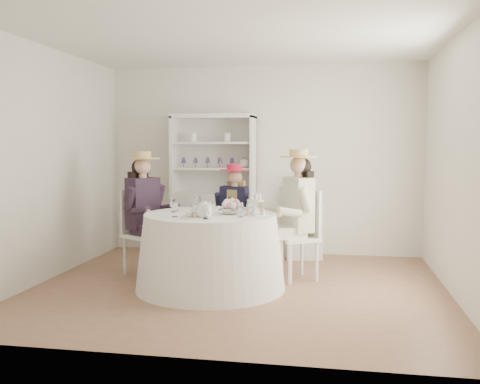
# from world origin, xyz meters

# --- Properties ---
(ground) EXTENTS (4.50, 4.50, 0.00)m
(ground) POSITION_xyz_m (0.00, 0.00, 0.00)
(ground) COLOR brown
(ground) RESTS_ON ground
(ceiling) EXTENTS (4.50, 4.50, 0.00)m
(ceiling) POSITION_xyz_m (0.00, 0.00, 2.70)
(ceiling) COLOR white
(ceiling) RESTS_ON wall_back
(wall_back) EXTENTS (4.50, 0.00, 4.50)m
(wall_back) POSITION_xyz_m (0.00, 2.00, 1.35)
(wall_back) COLOR white
(wall_back) RESTS_ON ground
(wall_front) EXTENTS (4.50, 0.00, 4.50)m
(wall_front) POSITION_xyz_m (0.00, -2.00, 1.35)
(wall_front) COLOR white
(wall_front) RESTS_ON ground
(wall_left) EXTENTS (0.00, 4.50, 4.50)m
(wall_left) POSITION_xyz_m (-2.25, 0.00, 1.35)
(wall_left) COLOR white
(wall_left) RESTS_ON ground
(wall_right) EXTENTS (0.00, 4.50, 4.50)m
(wall_right) POSITION_xyz_m (2.25, 0.00, 1.35)
(wall_right) COLOR white
(wall_right) RESTS_ON ground
(tea_table) EXTENTS (1.63, 1.63, 0.82)m
(tea_table) POSITION_xyz_m (-0.30, -0.07, 0.41)
(tea_table) COLOR white
(tea_table) RESTS_ON ground
(hutch) EXTENTS (1.31, 0.77, 2.00)m
(hutch) POSITION_xyz_m (-0.67, 1.77, 0.71)
(hutch) COLOR silver
(hutch) RESTS_ON ground
(side_table) EXTENTS (0.58, 0.58, 0.76)m
(side_table) POSITION_xyz_m (0.60, 1.75, 0.38)
(side_table) COLOR silver
(side_table) RESTS_ON ground
(hatbox) EXTENTS (0.40, 0.40, 0.31)m
(hatbox) POSITION_xyz_m (0.60, 1.75, 0.91)
(hatbox) COLOR black
(hatbox) RESTS_ON side_table
(guest_left) EXTENTS (0.64, 0.59, 1.49)m
(guest_left) POSITION_xyz_m (-1.22, 0.41, 0.84)
(guest_left) COLOR silver
(guest_left) RESTS_ON ground
(guest_mid) EXTENTS (0.49, 0.51, 1.33)m
(guest_mid) POSITION_xyz_m (-0.23, 0.97, 0.75)
(guest_mid) COLOR silver
(guest_mid) RESTS_ON ground
(guest_right) EXTENTS (0.65, 0.61, 1.52)m
(guest_right) POSITION_xyz_m (0.60, 0.47, 0.86)
(guest_right) COLOR silver
(guest_right) RESTS_ON ground
(spare_chair) EXTENTS (0.39, 0.39, 0.88)m
(spare_chair) POSITION_xyz_m (-0.63, 0.76, 0.47)
(spare_chair) COLOR silver
(spare_chair) RESTS_ON ground
(teacup_a) EXTENTS (0.10, 0.10, 0.06)m
(teacup_a) POSITION_xyz_m (-0.51, 0.09, 0.86)
(teacup_a) COLOR white
(teacup_a) RESTS_ON tea_table
(teacup_b) EXTENTS (0.07, 0.07, 0.07)m
(teacup_b) POSITION_xyz_m (-0.36, 0.23, 0.86)
(teacup_b) COLOR white
(teacup_b) RESTS_ON tea_table
(teacup_c) EXTENTS (0.12, 0.12, 0.07)m
(teacup_c) POSITION_xyz_m (-0.04, 0.00, 0.86)
(teacup_c) COLOR white
(teacup_c) RESTS_ON tea_table
(flower_bowl) EXTENTS (0.27, 0.27, 0.06)m
(flower_bowl) POSITION_xyz_m (-0.08, -0.07, 0.85)
(flower_bowl) COLOR white
(flower_bowl) RESTS_ON tea_table
(flower_arrangement) EXTENTS (0.21, 0.21, 0.08)m
(flower_arrangement) POSITION_xyz_m (-0.06, -0.06, 0.92)
(flower_arrangement) COLOR pink
(flower_arrangement) RESTS_ON tea_table
(table_teapot) EXTENTS (0.25, 0.18, 0.18)m
(table_teapot) POSITION_xyz_m (-0.27, -0.44, 0.90)
(table_teapot) COLOR white
(table_teapot) RESTS_ON tea_table
(sandwich_plate) EXTENTS (0.29, 0.29, 0.06)m
(sandwich_plate) POSITION_xyz_m (-0.38, -0.40, 0.84)
(sandwich_plate) COLOR white
(sandwich_plate) RESTS_ON tea_table
(cupcake_stand) EXTENTS (0.24, 0.24, 0.22)m
(cupcake_stand) POSITION_xyz_m (0.21, -0.13, 0.91)
(cupcake_stand) COLOR white
(cupcake_stand) RESTS_ON tea_table
(stemware_set) EXTENTS (0.92, 0.93, 0.15)m
(stemware_set) POSITION_xyz_m (-0.30, -0.07, 0.90)
(stemware_set) COLOR white
(stemware_set) RESTS_ON tea_table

